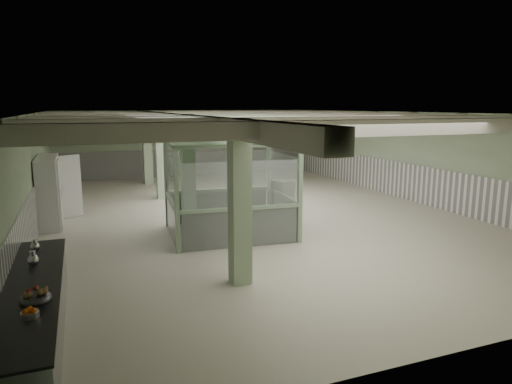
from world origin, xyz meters
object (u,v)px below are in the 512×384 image
object	(u,v)px
walkin_cooler	(50,190)
filing_cabinet	(283,202)
guard_booth	(229,170)
prep_counter	(33,310)

from	to	relation	value
walkin_cooler	filing_cabinet	size ratio (longest dim) A/B	1.71
guard_booth	filing_cabinet	distance (m)	2.42
walkin_cooler	guard_booth	world-z (taller)	guard_booth
guard_booth	filing_cabinet	size ratio (longest dim) A/B	2.71
walkin_cooler	filing_cabinet	bearing A→B (deg)	-20.73
walkin_cooler	filing_cabinet	world-z (taller)	walkin_cooler
filing_cabinet	guard_booth	bearing A→B (deg)	-179.14
prep_counter	guard_booth	distance (m)	7.10
prep_counter	walkin_cooler	world-z (taller)	walkin_cooler
prep_counter	guard_booth	bearing A→B (deg)	43.75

